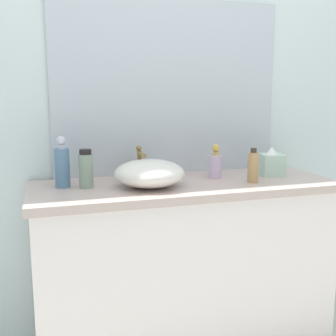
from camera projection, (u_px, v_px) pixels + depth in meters
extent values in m
cube|color=silver|center=(162.00, 93.00, 2.19)|extent=(6.00, 0.06, 2.60)
cube|color=white|center=(185.00, 270.00, 2.06)|extent=(1.44, 0.50, 0.83)
cube|color=#BEA59B|center=(185.00, 186.00, 1.99)|extent=(1.48, 0.54, 0.04)
cube|color=#B2BCC6|center=(169.00, 88.00, 2.16)|extent=(1.23, 0.01, 0.92)
ellipsoid|color=silver|center=(149.00, 173.00, 1.88)|extent=(0.33, 0.33, 0.13)
cylinder|color=olive|center=(140.00, 165.00, 2.07)|extent=(0.03, 0.03, 0.14)
cylinder|color=olive|center=(142.00, 154.00, 2.01)|extent=(0.02, 0.10, 0.02)
sphere|color=olive|center=(139.00, 148.00, 2.07)|extent=(0.03, 0.03, 0.03)
cylinder|color=slate|center=(62.00, 168.00, 1.87)|extent=(0.07, 0.07, 0.18)
cylinder|color=silver|center=(61.00, 147.00, 1.85)|extent=(0.03, 0.03, 0.02)
sphere|color=silver|center=(61.00, 140.00, 1.84)|extent=(0.04, 0.04, 0.04)
cylinder|color=silver|center=(61.00, 141.00, 1.83)|extent=(0.02, 0.02, 0.02)
cylinder|color=#C8AED0|center=(215.00, 167.00, 2.08)|extent=(0.07, 0.07, 0.12)
cylinder|color=tan|center=(216.00, 154.00, 2.07)|extent=(0.03, 0.03, 0.02)
sphere|color=gold|center=(216.00, 148.00, 2.07)|extent=(0.04, 0.04, 0.04)
cylinder|color=gold|center=(217.00, 148.00, 2.06)|extent=(0.02, 0.02, 0.02)
cylinder|color=gray|center=(86.00, 171.00, 1.86)|extent=(0.06, 0.06, 0.16)
cylinder|color=black|center=(85.00, 152.00, 1.84)|extent=(0.05, 0.05, 0.02)
cylinder|color=tan|center=(253.00, 167.00, 1.97)|extent=(0.05, 0.05, 0.15)
cylinder|color=#362F25|center=(254.00, 150.00, 1.96)|extent=(0.03, 0.03, 0.02)
cube|color=#B1D4BF|center=(271.00, 165.00, 2.15)|extent=(0.13, 0.13, 0.11)
cone|color=white|center=(272.00, 151.00, 2.14)|extent=(0.06, 0.06, 0.04)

